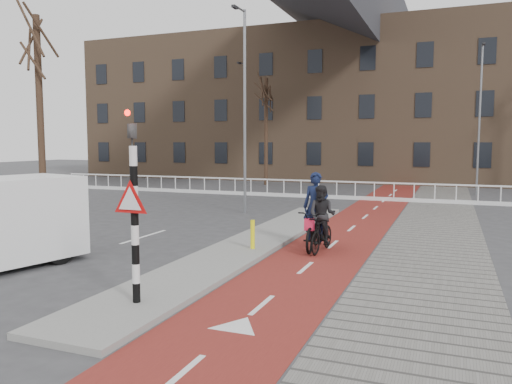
% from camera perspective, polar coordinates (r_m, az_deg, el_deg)
% --- Properties ---
extents(ground, '(120.00, 120.00, 0.00)m').
position_cam_1_polar(ground, '(11.08, -4.83, -10.36)').
color(ground, '#38383A').
rests_on(ground, ground).
extents(bike_lane, '(2.50, 60.00, 0.01)m').
position_cam_1_polar(bike_lane, '(20.04, 11.91, -3.18)').
color(bike_lane, maroon).
rests_on(bike_lane, ground).
extents(sidewalk, '(3.00, 60.00, 0.01)m').
position_cam_1_polar(sidewalk, '(19.78, 19.95, -3.52)').
color(sidewalk, slate).
rests_on(sidewalk, ground).
extents(curb_island, '(1.80, 16.00, 0.12)m').
position_cam_1_polar(curb_island, '(14.90, -0.42, -5.92)').
color(curb_island, gray).
rests_on(curb_island, ground).
extents(traffic_signal, '(0.80, 0.80, 3.68)m').
position_cam_1_polar(traffic_signal, '(9.28, -13.81, -1.10)').
color(traffic_signal, black).
rests_on(traffic_signal, curb_island).
extents(bollard, '(0.12, 0.12, 0.80)m').
position_cam_1_polar(bollard, '(13.85, -0.39, -4.87)').
color(bollard, '#F9F00D').
rests_on(bollard, curb_island).
extents(cyclist_near, '(0.87, 2.20, 2.21)m').
position_cam_1_polar(cyclist_near, '(14.38, 6.82, -3.57)').
color(cyclist_near, black).
rests_on(cyclist_near, bike_lane).
extents(cyclist_far, '(0.83, 1.76, 1.86)m').
position_cam_1_polar(cyclist_far, '(14.01, 7.55, -3.71)').
color(cyclist_far, black).
rests_on(cyclist_far, bike_lane).
extents(railing, '(28.00, 0.10, 0.99)m').
position_cam_1_polar(railing, '(28.40, 1.29, 0.15)').
color(railing, silver).
rests_on(railing, ground).
extents(townhouse_row, '(46.00, 10.00, 15.90)m').
position_cam_1_polar(townhouse_row, '(42.52, 11.06, 12.03)').
color(townhouse_row, '#7F6047').
rests_on(townhouse_row, ground).
extents(tree_left, '(0.28, 0.28, 8.14)m').
position_cam_1_polar(tree_left, '(22.37, -23.43, 7.83)').
color(tree_left, '#322016').
rests_on(tree_left, ground).
extents(tree_mid, '(0.28, 0.28, 7.58)m').
position_cam_1_polar(tree_mid, '(35.90, 1.16, 6.88)').
color(tree_mid, '#322016').
rests_on(tree_mid, ground).
extents(streetlight_near, '(0.12, 0.12, 8.58)m').
position_cam_1_polar(streetlight_near, '(21.47, -1.29, 8.99)').
color(streetlight_near, slate).
rests_on(streetlight_near, ground).
extents(streetlight_left, '(0.12, 0.12, 8.39)m').
position_cam_1_polar(streetlight_left, '(34.36, -1.27, 7.61)').
color(streetlight_left, slate).
rests_on(streetlight_left, ground).
extents(streetlight_right, '(0.12, 0.12, 8.57)m').
position_cam_1_polar(streetlight_right, '(31.55, 24.17, 7.44)').
color(streetlight_right, slate).
rests_on(streetlight_right, ground).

